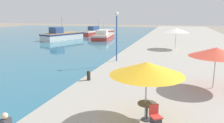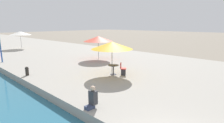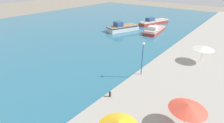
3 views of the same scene
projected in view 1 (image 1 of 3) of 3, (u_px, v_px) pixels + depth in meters
name	position (u px, v px, depth m)	size (l,w,h in m)	color
water_basin	(9.00, 37.00, 46.30)	(56.00, 90.00, 0.04)	#2D6B84
quay_promenade	(188.00, 42.00, 36.35)	(16.00, 90.00, 0.54)	#A39E93
fishing_boat_near	(62.00, 35.00, 41.73)	(5.84, 8.76, 4.35)	silver
fishing_boat_mid	(103.00, 36.00, 43.42)	(3.95, 8.93, 3.19)	red
fishing_boat_far	(98.00, 32.00, 51.84)	(5.40, 10.30, 3.71)	red
cafe_umbrella_pink	(147.00, 68.00, 8.82)	(3.05, 3.05, 2.47)	#B7B7B7
cafe_umbrella_white	(216.00, 52.00, 12.67)	(3.11, 3.11, 2.47)	#B7B7B7
cafe_umbrella_striped	(176.00, 30.00, 27.40)	(3.16, 3.16, 2.63)	#B7B7B7
cafe_table	(147.00, 108.00, 9.09)	(0.80, 0.80, 0.74)	#333338
cafe_chair_left	(156.00, 120.00, 8.46)	(0.57, 0.58, 0.91)	#2D2D33
mooring_bollard	(89.00, 75.00, 14.63)	(0.26, 0.26, 0.65)	#2D2823
lamppost	(117.00, 28.00, 20.07)	(0.36, 0.36, 4.56)	#28519E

